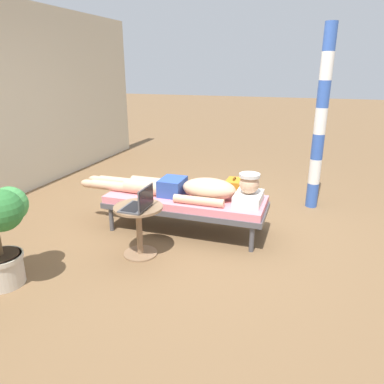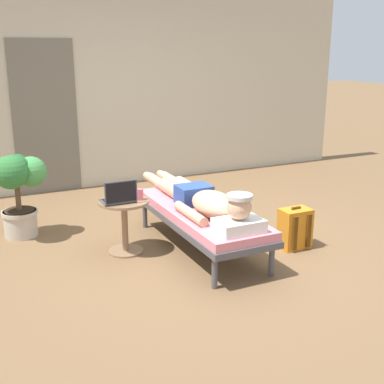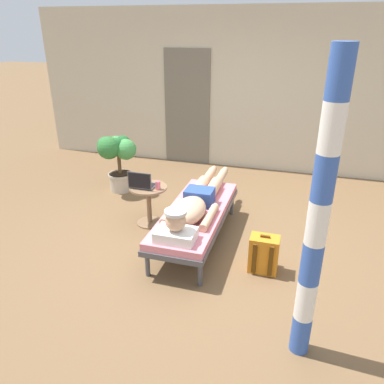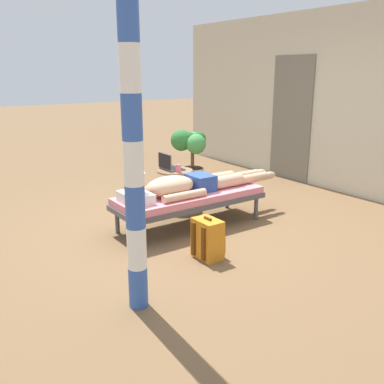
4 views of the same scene
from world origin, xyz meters
The scene contains 8 objects.
ground_plane centered at (0.00, 0.00, 0.00)m, with size 40.00×40.00×0.00m, color brown.
lounge_chair centered at (-0.07, 0.02, 0.35)m, with size 0.66×1.82×0.42m.
person_reclining centered at (-0.07, -0.02, 0.52)m, with size 0.53×2.17×0.33m.
side_table centered at (-0.77, 0.27, 0.36)m, with size 0.48×0.48×0.52m.
laptop centered at (-0.83, 0.22, 0.58)m, with size 0.31×0.24×0.23m.
drink_glass centered at (-0.62, 0.23, 0.58)m, with size 0.06×0.06×0.11m, color #D86672.
backpack centered at (0.78, -0.35, 0.20)m, with size 0.30×0.26×0.42m.
porch_post centered at (1.19, -1.34, 1.15)m, with size 0.15×0.15×2.31m.
Camera 1 is at (-3.72, -1.27, 1.81)m, focal length 34.08 mm.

